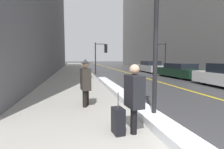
% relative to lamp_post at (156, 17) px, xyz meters
% --- Properties ---
extents(sidewalk_slab, '(4.00, 80.00, 0.01)m').
position_rel_lamp_post_xyz_m(sidewalk_slab, '(-2.26, 13.41, -2.75)').
color(sidewalk_slab, '#9E9B93').
rests_on(sidewalk_slab, ground).
extents(road_centre_stripe, '(0.16, 80.00, 0.00)m').
position_rel_lamp_post_xyz_m(road_centre_stripe, '(3.74, 13.41, -2.75)').
color(road_centre_stripe, gold).
rests_on(road_centre_stripe, ground).
extents(snow_bank_curb, '(0.58, 11.34, 0.22)m').
position_rel_lamp_post_xyz_m(snow_bank_curb, '(-0.09, 3.38, -2.64)').
color(snow_bank_curb, white).
rests_on(snow_bank_curb, ground).
extents(building_facade_left, '(6.00, 36.00, 16.54)m').
position_rel_lamp_post_xyz_m(building_facade_left, '(-7.26, 18.41, 5.52)').
color(building_facade_left, slate).
rests_on(building_facade_left, ground).
extents(lamp_post, '(0.28, 0.28, 4.56)m').
position_rel_lamp_post_xyz_m(lamp_post, '(0.00, 0.00, 0.00)').
color(lamp_post, black).
rests_on(lamp_post, ground).
extents(traffic_light_near, '(1.31, 0.32, 3.27)m').
position_rel_lamp_post_xyz_m(traffic_light_near, '(0.71, 13.89, -0.40)').
color(traffic_light_near, black).
rests_on(traffic_light_near, ground).
extents(traffic_light_far, '(1.31, 0.32, 3.28)m').
position_rel_lamp_post_xyz_m(traffic_light_far, '(6.59, 12.71, -0.40)').
color(traffic_light_far, black).
rests_on(traffic_light_far, ground).
extents(pedestrian_nearside, '(0.36, 0.54, 1.56)m').
position_rel_lamp_post_xyz_m(pedestrian_nearside, '(-0.78, -0.59, -1.88)').
color(pedestrian_nearside, black).
rests_on(pedestrian_nearside, ground).
extents(pedestrian_in_glasses, '(0.36, 0.55, 1.67)m').
position_rel_lamp_post_xyz_m(pedestrian_in_glasses, '(-1.74, 1.77, -1.84)').
color(pedestrian_in_glasses, black).
rests_on(pedestrian_in_glasses, ground).
extents(parked_car_dark_green, '(2.22, 4.68, 1.24)m').
position_rel_lamp_post_xyz_m(parked_car_dark_green, '(6.67, 9.12, -2.16)').
color(parked_car_dark_green, black).
rests_on(parked_car_dark_green, ground).
extents(parked_car_silver, '(1.86, 4.85, 1.33)m').
position_rel_lamp_post_xyz_m(parked_car_silver, '(6.69, 15.16, -2.12)').
color(parked_car_silver, '#B2B2B7').
rests_on(parked_car_silver, ground).
extents(rolling_suitcase, '(0.26, 0.38, 0.95)m').
position_rel_lamp_post_xyz_m(rolling_suitcase, '(-1.17, -0.63, -2.45)').
color(rolling_suitcase, black).
rests_on(rolling_suitcase, ground).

